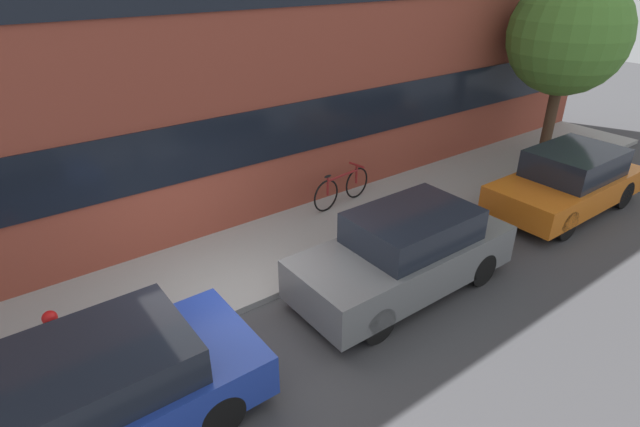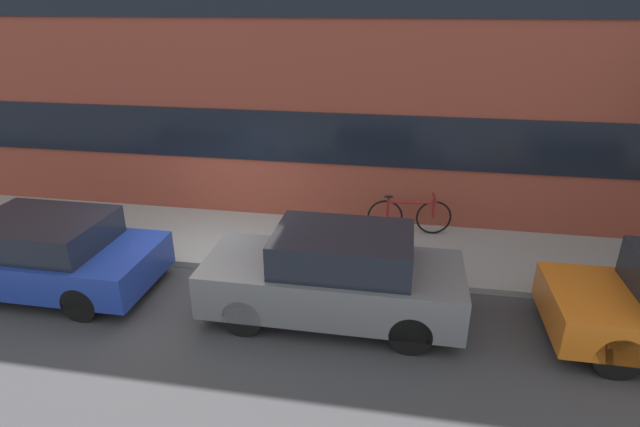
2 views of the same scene
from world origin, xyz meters
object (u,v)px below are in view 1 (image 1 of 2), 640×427
object	(u,v)px
parked_car_orange	(568,181)
fire_hydrant	(55,333)
parked_car_blue	(90,398)
street_tree	(568,36)
bicycle	(342,187)
parked_car_grey	(405,253)

from	to	relation	value
parked_car_orange	fire_hydrant	distance (m)	10.48
parked_car_blue	street_tree	world-z (taller)	street_tree
street_tree	bicycle	bearing A→B (deg)	170.20
parked_car_blue	street_tree	xyz separation A→B (m)	(12.63, 1.97, 2.76)
parked_car_grey	street_tree	distance (m)	8.23
fire_hydrant	bicycle	bearing A→B (deg)	12.51
parked_car_blue	fire_hydrant	bearing A→B (deg)	-87.46
parked_car_grey	fire_hydrant	bearing A→B (deg)	-17.92
parked_car_blue	parked_car_orange	xyz separation A→B (m)	(10.27, 0.00, 0.05)
parked_car_orange	bicycle	bearing A→B (deg)	-37.33
fire_hydrant	bicycle	distance (m)	6.46
parked_car_blue	parked_car_grey	distance (m)	5.11
fire_hydrant	street_tree	xyz separation A→B (m)	(12.71, 0.29, 2.92)
fire_hydrant	bicycle	world-z (taller)	bicycle
fire_hydrant	bicycle	xyz separation A→B (m)	(6.31, 1.40, 0.04)
parked_car_orange	fire_hydrant	xyz separation A→B (m)	(-10.34, 1.68, -0.21)
parked_car_grey	fire_hydrant	distance (m)	5.45
parked_car_grey	fire_hydrant	size ratio (longest dim) A/B	5.32
fire_hydrant	parked_car_blue	bearing A→B (deg)	-87.46
bicycle	parked_car_grey	bearing A→B (deg)	-117.62
parked_car_grey	bicycle	bearing A→B (deg)	-110.07
parked_car_orange	street_tree	world-z (taller)	street_tree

